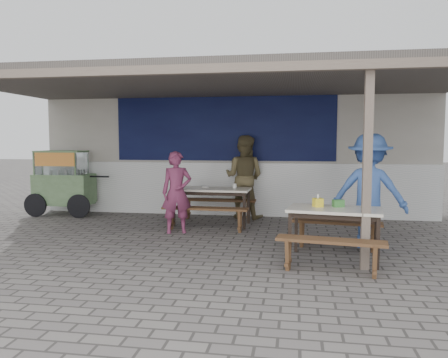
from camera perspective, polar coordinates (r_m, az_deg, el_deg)
ground at (r=7.16m, az=-2.44°, el=-8.72°), size 60.00×60.00×0.00m
back_wall at (r=10.49m, az=1.53°, el=5.13°), size 9.00×1.28×3.50m
warung_roof at (r=7.90m, az=-1.04°, el=12.39°), size 9.00×4.21×2.81m
table_left at (r=8.78m, az=-1.61°, el=-1.70°), size 1.55×0.76×0.75m
bench_left_street at (r=8.24m, az=-2.50°, el=-4.46°), size 1.64×0.32×0.45m
bench_left_wall at (r=9.41m, az=-0.82°, el=-3.28°), size 1.64×0.32×0.45m
table_right at (r=6.38m, az=14.22°, el=-4.43°), size 1.37×0.91×0.75m
bench_right_street at (r=5.80m, az=13.73°, el=-8.77°), size 1.40×0.48×0.45m
bench_right_wall at (r=7.10m, az=14.49°, el=-6.24°), size 1.40×0.48×0.45m
vendor_cart at (r=10.63m, az=-20.25°, el=-0.14°), size 1.86×0.73×1.48m
patron_street_side at (r=8.08m, az=-6.19°, el=-1.73°), size 0.64×0.53×1.51m
patron_wall_side at (r=9.57m, az=2.64°, el=0.27°), size 1.02×0.88×1.82m
patron_right_table at (r=7.27m, az=18.43°, el=-1.51°), size 1.29×0.93×1.81m
tissue_box at (r=6.44m, az=12.17°, el=-3.02°), size 0.16×0.16×0.12m
donation_box at (r=6.50m, az=14.69°, el=-3.09°), size 0.18×0.14×0.10m
condiment_jar at (r=8.79m, az=1.39°, el=-0.89°), size 0.08×0.08×0.09m
condiment_bowl at (r=8.86m, az=-2.45°, el=-1.00°), size 0.19×0.19×0.04m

